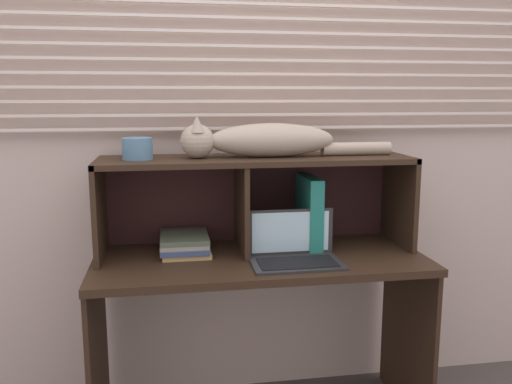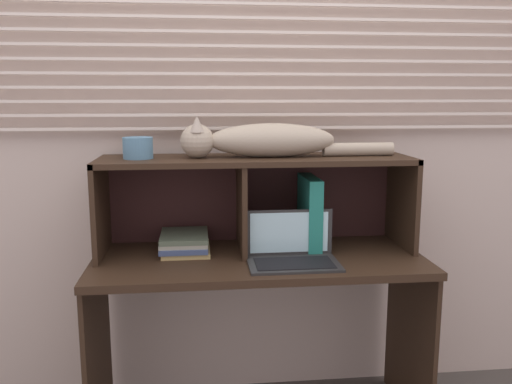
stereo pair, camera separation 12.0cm
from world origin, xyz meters
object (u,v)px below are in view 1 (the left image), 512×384
object	(u,v)px
binder_upright	(309,212)
book_stack	(185,244)
small_basket	(137,149)
cat	(262,140)
laptop	(294,252)

from	to	relation	value
binder_upright	book_stack	distance (m)	0.53
binder_upright	small_basket	world-z (taller)	small_basket
binder_upright	book_stack	xyz separation A→B (m)	(-0.52, 0.00, -0.11)
binder_upright	book_stack	size ratio (longest dim) A/B	1.22
cat	small_basket	world-z (taller)	cat
binder_upright	cat	bearing A→B (deg)	180.00
cat	binder_upright	bearing A→B (deg)	-0.00
laptop	book_stack	bearing A→B (deg)	155.26
cat	book_stack	xyz separation A→B (m)	(-0.32, 0.00, -0.42)
cat	laptop	distance (m)	0.47
cat	small_basket	distance (m)	0.49
laptop	book_stack	xyz separation A→B (m)	(-0.41, 0.19, -0.00)
binder_upright	small_basket	size ratio (longest dim) A/B	2.58
small_basket	binder_upright	bearing A→B (deg)	0.00
cat	small_basket	size ratio (longest dim) A/B	7.43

